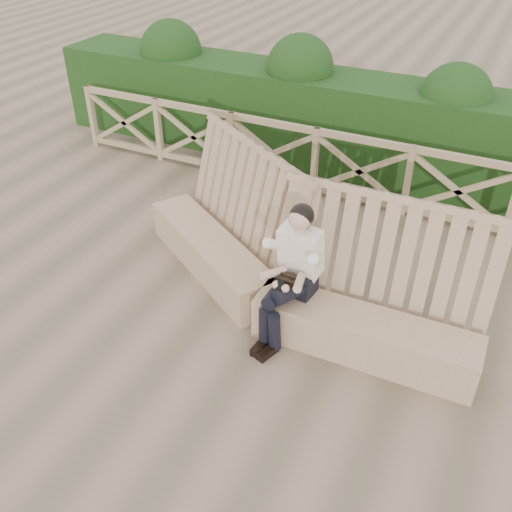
% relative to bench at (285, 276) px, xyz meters
% --- Properties ---
extents(ground, '(60.00, 60.00, 0.00)m').
position_rel_bench_xyz_m(ground, '(0.02, -0.81, -0.41)').
color(ground, brown).
rests_on(ground, ground).
extents(bench, '(4.50, 1.92, 1.62)m').
position_rel_bench_xyz_m(bench, '(0.00, 0.00, 0.00)').
color(bench, '#8E6D51').
rests_on(bench, ground).
extents(woman, '(0.47, 0.96, 1.55)m').
position_rel_bench_xyz_m(woman, '(0.24, -0.36, 0.42)').
color(woman, black).
rests_on(woman, ground).
extents(guardrail, '(10.10, 0.09, 1.10)m').
position_rel_bench_xyz_m(guardrail, '(0.02, 2.69, 0.14)').
color(guardrail, olive).
rests_on(guardrail, ground).
extents(hedge, '(12.00, 1.20, 1.50)m').
position_rel_bench_xyz_m(hedge, '(0.02, 3.89, 0.34)').
color(hedge, black).
rests_on(hedge, ground).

